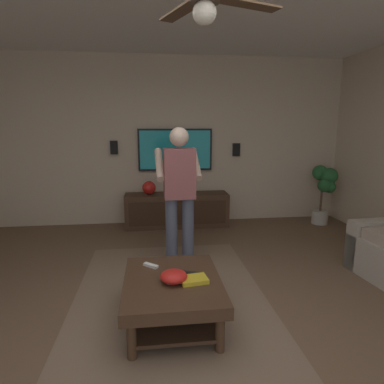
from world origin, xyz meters
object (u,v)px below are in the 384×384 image
coffee_table (173,291)px  remote_white (151,266)px  vase_round (149,188)px  book (194,280)px  wall_speaker_left (236,150)px  person_standing (179,188)px  wall_speaker_right (114,148)px  bowl (174,276)px  media_console (177,210)px  remote_grey (176,282)px  tv (175,150)px  remote_black (191,273)px  potted_plant_tall (324,187)px  ceiling_fan (205,0)px

coffee_table → remote_white: 0.34m
remote_white → vase_round: size_ratio=0.68×
book → wall_speaker_left: (3.12, -1.14, 0.83)m
person_standing → vase_round: bearing=11.0°
book → wall_speaker_right: (3.12, 0.93, 0.89)m
book → coffee_table: bearing=-29.6°
bowl → wall_speaker_right: (3.11, 0.76, 0.85)m
media_console → vase_round: vase_round is taller
remote_white → vase_round: (2.54, 0.02, 0.25)m
remote_grey → book: 0.14m
media_console → tv: (0.24, 0.00, 0.99)m
person_standing → remote_white: bearing=158.3°
wall_speaker_right → remote_black: bearing=-163.0°
tv → remote_black: 3.10m
media_console → remote_grey: media_console is taller
tv → potted_plant_tall: bearing=81.3°
coffee_table → tv: tv is taller
wall_speaker_left → wall_speaker_right: 2.07m
person_standing → wall_speaker_right: bearing=24.9°
potted_plant_tall → wall_speaker_left: wall_speaker_left is taller
vase_round → wall_speaker_right: 0.88m
person_standing → remote_white: person_standing is taller
potted_plant_tall → ceiling_fan: 4.24m
coffee_table → vase_round: 2.85m
tv → potted_plant_tall: 2.61m
remote_white → remote_grey: size_ratio=1.00×
potted_plant_tall → media_console: bearing=86.8°
remote_white → tv: bearing=122.3°
coffee_table → person_standing: 1.41m
remote_grey → ceiling_fan: (-0.13, -0.20, 2.05)m
ceiling_fan → media_console: bearing=-0.6°
vase_round → coffee_table: bearing=-176.0°
book → remote_white: bearing=-52.4°
media_console → tv: tv is taller
remote_black → bowl: bearing=58.5°
person_standing → wall_speaker_left: (1.81, -1.15, 0.32)m
remote_white → wall_speaker_right: wall_speaker_right is taller
wall_speaker_right → ceiling_fan: size_ratio=0.18×
coffee_table → book: (-0.07, -0.17, 0.12)m
wall_speaker_right → ceiling_fan: bearing=-163.3°
person_standing → potted_plant_tall: (1.41, -2.59, -0.30)m
remote_black → vase_round: size_ratio=0.68×
tv → bowl: bearing=-4.6°
wall_speaker_left → ceiling_fan: bearing=161.5°
tv → vase_round: 0.79m
book → ceiling_fan: bearing=103.0°
potted_plant_tall → remote_grey: (-2.73, 2.74, -0.22)m
media_console → person_standing: 1.69m
remote_grey → ceiling_fan: bearing=-34.5°
remote_white → ceiling_fan: bearing=-8.5°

